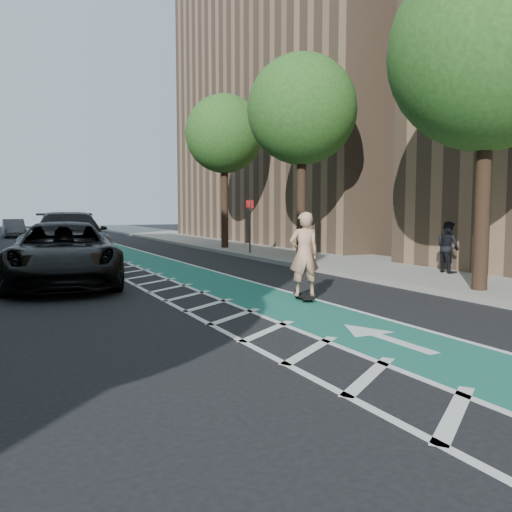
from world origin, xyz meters
TOP-DOWN VIEW (x-y plane):
  - ground at (0.00, 0.00)m, footprint 120.00×120.00m
  - bike_lane at (3.00, 10.00)m, footprint 2.00×90.00m
  - buffer_strip at (1.50, 10.00)m, footprint 1.40×90.00m
  - sidewalk_right at (9.50, 10.00)m, footprint 5.00×90.00m
  - curb_right at (7.05, 10.00)m, footprint 0.12×90.00m
  - building_right_far at (17.50, 20.00)m, footprint 14.00×22.00m
  - tree_r_b at (7.90, 0.00)m, footprint 4.20×4.20m
  - tree_r_c at (7.90, 8.00)m, footprint 4.20×4.20m
  - tree_r_d at (7.90, 16.00)m, footprint 4.20×4.20m
  - sign_post at (7.60, 12.00)m, footprint 0.35×0.08m
  - skateboard at (3.70, 1.01)m, footprint 0.46×0.92m
  - skateboarder at (3.70, 1.01)m, footprint 0.79×0.62m
  - suv_near at (-0.92, 6.19)m, footprint 3.73×6.62m
  - suv_far at (0.00, 12.42)m, footprint 3.32×7.04m
  - car_grey at (-1.12, 33.80)m, footprint 1.51×4.07m
  - pedestrian at (9.85, 2.66)m, footprint 0.66×0.82m

SIDE VIEW (x-z plane):
  - ground at x=0.00m, z-range 0.00..0.00m
  - buffer_strip at x=1.50m, z-range 0.00..0.01m
  - bike_lane at x=3.00m, z-range 0.00..0.01m
  - sidewalk_right at x=9.50m, z-range 0.00..0.15m
  - curb_right at x=7.05m, z-range 0.00..0.16m
  - skateboard at x=3.70m, z-range 0.04..0.16m
  - car_grey at x=-1.12m, z-range 0.00..1.33m
  - suv_near at x=-0.92m, z-range 0.00..1.75m
  - pedestrian at x=9.85m, z-range 0.15..1.73m
  - suv_far at x=0.00m, z-range 0.00..1.98m
  - skateboarder at x=3.70m, z-range 0.12..2.04m
  - sign_post at x=7.60m, z-range 0.11..2.59m
  - tree_r_b at x=7.90m, z-range 1.82..9.72m
  - tree_r_c at x=7.90m, z-range 1.82..9.72m
  - tree_r_d at x=7.90m, z-range 1.82..9.72m
  - building_right_far at x=17.50m, z-range 0.00..19.00m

